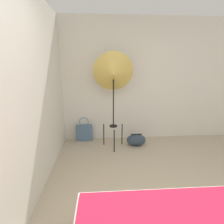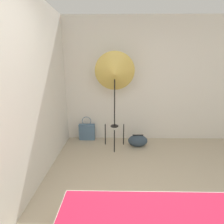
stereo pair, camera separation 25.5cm
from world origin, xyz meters
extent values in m
cube|color=silver|center=(0.00, 2.53, 1.30)|extent=(8.00, 0.05, 2.60)
cube|color=silver|center=(-1.50, 1.00, 1.30)|extent=(0.05, 8.00, 2.60)
cube|color=#B21938|center=(0.01, -0.07, 0.45)|extent=(1.77, 0.49, 0.04)
cylinder|color=black|center=(-0.41, 1.83, 0.23)|extent=(0.02, 0.02, 0.46)
cylinder|color=black|center=(-0.60, 2.16, 0.23)|extent=(0.02, 0.02, 0.46)
cylinder|color=black|center=(-0.22, 2.16, 0.23)|extent=(0.02, 0.02, 0.46)
cylinder|color=black|center=(-0.41, 2.05, 0.46)|extent=(0.16, 0.16, 0.02)
cylinder|color=black|center=(-0.41, 2.05, 0.98)|extent=(0.02, 0.02, 1.05)
cone|color=#D1B251|center=(-0.41, 2.05, 1.51)|extent=(0.76, 0.38, 0.78)
cube|color=slate|center=(-1.03, 2.41, 0.18)|extent=(0.35, 0.11, 0.36)
torus|color=slate|center=(-1.03, 2.41, 0.44)|extent=(0.20, 0.01, 0.20)
ellipsoid|color=#2D3D4C|center=(0.07, 2.09, 0.12)|extent=(0.40, 0.25, 0.25)
cube|color=black|center=(0.07, 2.09, 0.25)|extent=(0.22, 0.04, 0.01)
camera|label=1|loc=(-0.66, -1.25, 1.68)|focal=28.00mm
camera|label=2|loc=(-0.41, -1.26, 1.68)|focal=28.00mm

